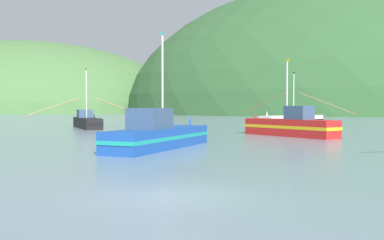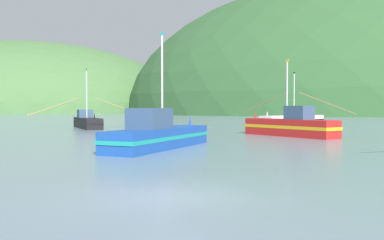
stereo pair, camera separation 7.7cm
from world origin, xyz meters
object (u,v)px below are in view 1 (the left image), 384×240
(fishing_boat_black, at_px, (87,122))
(fishing_boat_blue, at_px, (159,135))
(fishing_boat_white, at_px, (293,119))
(fishing_boat_red, at_px, (290,126))

(fishing_boat_black, height_order, fishing_boat_blue, fishing_boat_blue)
(fishing_boat_white, relative_size, fishing_boat_black, 1.24)
(fishing_boat_red, distance_m, fishing_boat_blue, 15.34)
(fishing_boat_blue, bearing_deg, fishing_boat_black, 46.09)
(fishing_boat_black, xyz_separation_m, fishing_boat_red, (19.35, -16.77, 0.13))
(fishing_boat_white, relative_size, fishing_boat_red, 1.74)
(fishing_boat_white, relative_size, fishing_boat_blue, 1.63)
(fishing_boat_black, bearing_deg, fishing_boat_red, 32.28)
(fishing_boat_red, height_order, fishing_boat_blue, fishing_boat_blue)
(fishing_boat_white, distance_m, fishing_boat_blue, 36.25)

